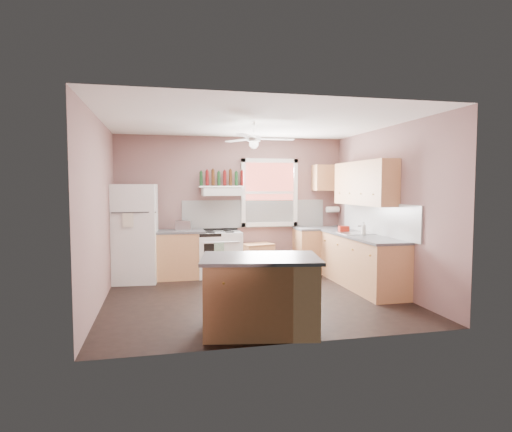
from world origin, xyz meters
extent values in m
plane|color=black|center=(0.00, 0.00, 0.00)|extent=(4.50, 4.50, 0.00)
plane|color=white|center=(0.00, 0.00, 2.70)|extent=(4.50, 4.50, 0.00)
cube|color=#755551|center=(0.00, 2.02, 1.35)|extent=(4.50, 0.05, 2.70)
cube|color=#755551|center=(2.27, 0.00, 1.35)|extent=(0.05, 4.00, 2.70)
cube|color=#755551|center=(-2.27, 0.00, 1.35)|extent=(0.05, 4.00, 2.70)
cube|color=white|center=(0.45, 1.99, 1.18)|extent=(2.90, 0.03, 0.55)
cube|color=white|center=(2.23, 0.30, 1.18)|extent=(0.03, 2.60, 0.55)
cube|color=brown|center=(0.75, 1.98, 1.60)|extent=(1.00, 0.02, 1.20)
cube|color=white|center=(0.75, 1.96, 1.60)|extent=(1.16, 0.07, 1.36)
cube|color=white|center=(-1.85, 1.56, 0.88)|extent=(0.80, 0.78, 1.76)
cube|color=#B17A49|center=(-1.06, 1.70, 0.43)|extent=(0.90, 0.60, 0.86)
cube|color=#474749|center=(-1.06, 1.70, 0.88)|extent=(0.92, 0.62, 0.04)
cube|color=silver|center=(-0.99, 1.73, 0.99)|extent=(0.30, 0.20, 0.18)
cube|color=white|center=(-0.31, 1.70, 0.43)|extent=(0.82, 0.65, 0.86)
cube|color=white|center=(-0.23, 1.75, 1.62)|extent=(0.78, 0.50, 0.14)
cube|color=white|center=(-0.23, 1.87, 1.72)|extent=(0.90, 0.26, 0.03)
cube|color=#B17A49|center=(0.45, 1.75, 0.29)|extent=(0.67, 0.54, 0.59)
cube|color=#B17A49|center=(1.75, 1.70, 0.43)|extent=(1.00, 0.60, 0.86)
cube|color=#B17A49|center=(1.95, 0.30, 0.43)|extent=(0.60, 2.20, 0.86)
cube|color=#474749|center=(1.75, 1.70, 0.88)|extent=(1.02, 0.62, 0.04)
cube|color=#474749|center=(1.94, 0.30, 0.88)|extent=(0.62, 2.22, 0.04)
cube|color=silver|center=(1.94, 0.50, 0.90)|extent=(0.55, 0.45, 0.03)
cylinder|color=silver|center=(2.10, 0.50, 0.97)|extent=(0.03, 0.03, 0.14)
cube|color=#B17A49|center=(2.08, 0.50, 1.78)|extent=(0.33, 1.80, 0.76)
cube|color=#B17A49|center=(1.95, 1.83, 1.90)|extent=(0.60, 0.33, 0.52)
cylinder|color=white|center=(2.07, 1.86, 1.25)|extent=(0.26, 0.12, 0.12)
cube|color=#B17A49|center=(-0.26, -1.53, 0.43)|extent=(1.42, 1.04, 0.86)
cube|color=#474749|center=(-0.26, -1.53, 0.88)|extent=(1.51, 1.13, 0.04)
cylinder|color=white|center=(0.00, 0.00, 2.45)|extent=(0.20, 0.20, 0.08)
imported|color=silver|center=(1.96, 0.24, 1.01)|extent=(0.12, 0.12, 0.22)
cube|color=#A21C0D|center=(1.88, 0.87, 0.95)|extent=(0.19, 0.13, 0.10)
cylinder|color=#143819|center=(-0.63, 1.87, 1.87)|extent=(0.06, 0.06, 0.27)
cylinder|color=#590F0F|center=(-0.52, 1.87, 1.88)|extent=(0.06, 0.06, 0.29)
cylinder|color=#3F230F|center=(-0.40, 1.87, 1.89)|extent=(0.06, 0.06, 0.31)
cylinder|color=#143819|center=(-0.29, 1.87, 1.87)|extent=(0.06, 0.06, 0.27)
cylinder|color=#590F0F|center=(-0.17, 1.87, 1.88)|extent=(0.06, 0.06, 0.29)
cylinder|color=#3F230F|center=(-0.06, 1.87, 1.89)|extent=(0.06, 0.06, 0.31)
cylinder|color=#143819|center=(0.06, 1.87, 1.87)|extent=(0.06, 0.06, 0.27)
cylinder|color=#590F0F|center=(0.17, 1.87, 1.88)|extent=(0.06, 0.06, 0.29)
camera|label=1|loc=(-1.39, -6.39, 1.73)|focal=30.00mm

